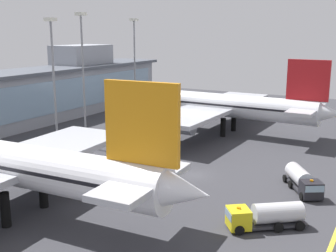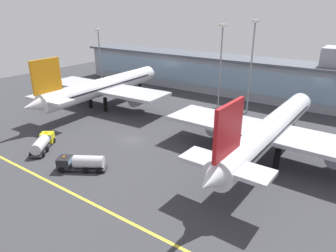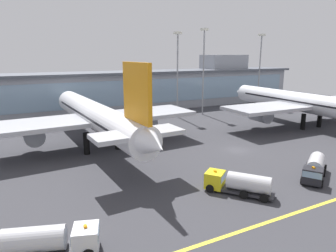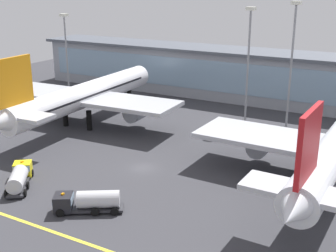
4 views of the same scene
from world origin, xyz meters
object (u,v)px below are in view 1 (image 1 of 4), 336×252
(fuel_tanker_truck, at_px, (264,215))
(apron_light_mast_east, at_px, (82,56))
(apron_light_mast_far_east, at_px, (134,52))
(airliner_near_right, at_px, (216,105))
(baggage_tug_near, at_px, (303,181))
(apron_light_mast_centre, at_px, (53,62))
(airliner_near_left, at_px, (3,163))

(fuel_tanker_truck, relative_size, apron_light_mast_east, 0.34)
(apron_light_mast_east, height_order, apron_light_mast_far_east, apron_light_mast_east)
(airliner_near_right, relative_size, fuel_tanker_truck, 6.11)
(apron_light_mast_far_east, bearing_deg, baggage_tug_near, -126.45)
(fuel_tanker_truck, relative_size, apron_light_mast_far_east, 0.35)
(apron_light_mast_centre, relative_size, apron_light_mast_east, 0.95)
(apron_light_mast_east, xyz_separation_m, apron_light_mast_far_east, (27.25, 4.96, -0.30))
(fuel_tanker_truck, distance_m, apron_light_mast_centre, 53.09)
(fuel_tanker_truck, bearing_deg, baggage_tug_near, -133.33)
(airliner_near_right, distance_m, apron_light_mast_east, 30.42)
(airliner_near_left, height_order, airliner_near_right, airliner_near_left)
(airliner_near_right, bearing_deg, baggage_tug_near, 133.63)
(apron_light_mast_centre, relative_size, apron_light_mast_far_east, 0.97)
(apron_light_mast_centre, xyz_separation_m, apron_light_mast_far_east, (36.30, 5.21, 0.43))
(fuel_tanker_truck, height_order, apron_light_mast_east, apron_light_mast_east)
(apron_light_mast_centre, xyz_separation_m, apron_light_mast_east, (9.05, 0.24, 0.73))
(apron_light_mast_centre, bearing_deg, airliner_near_right, -46.99)
(airliner_near_left, height_order, baggage_tug_near, airliner_near_left)
(airliner_near_right, height_order, baggage_tug_near, airliner_near_right)
(airliner_near_left, bearing_deg, apron_light_mast_far_east, -72.46)
(airliner_near_left, height_order, apron_light_mast_far_east, apron_light_mast_far_east)
(fuel_tanker_truck, height_order, apron_light_mast_centre, apron_light_mast_centre)
(apron_light_mast_east, bearing_deg, apron_light_mast_far_east, 10.32)
(baggage_tug_near, relative_size, apron_light_mast_east, 0.35)
(baggage_tug_near, xyz_separation_m, apron_light_mast_centre, (3.97, 49.32, 14.29))
(apron_light_mast_east, bearing_deg, apron_light_mast_centre, -178.46)
(apron_light_mast_centre, bearing_deg, airliner_near_left, -146.57)
(fuel_tanker_truck, xyz_separation_m, apron_light_mast_far_east, (54.01, 53.16, 14.71))
(apron_light_mast_centre, height_order, apron_light_mast_east, apron_light_mast_east)
(baggage_tug_near, bearing_deg, airliner_near_right, -169.81)
(airliner_near_right, xyz_separation_m, apron_light_mast_east, (-13.95, 24.90, 10.54))
(airliner_near_left, xyz_separation_m, fuel_tanker_truck, (11.05, -28.97, -4.73))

